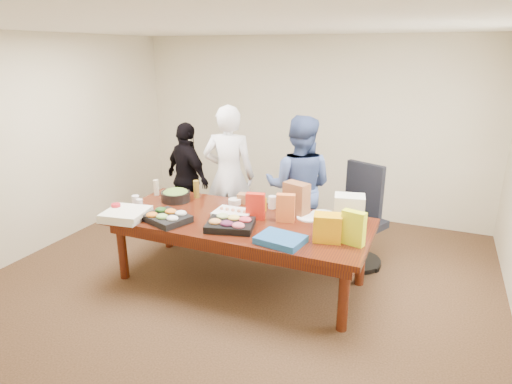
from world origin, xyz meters
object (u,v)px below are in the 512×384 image
at_px(person_right, 299,187).
at_px(salad_bowl, 176,196).
at_px(office_chair, 359,220).
at_px(conference_table, 240,250).
at_px(sheet_cake, 233,214).
at_px(person_center, 229,176).

distance_m(person_right, salad_bowl, 1.50).
bearing_deg(office_chair, person_right, -157.94).
relative_size(conference_table, sheet_cake, 7.06).
bearing_deg(conference_table, sheet_cake, 165.38).
bearing_deg(office_chair, sheet_cake, -120.18).
height_order(conference_table, person_center, person_center).
relative_size(person_right, sheet_cake, 4.45).
bearing_deg(person_center, conference_table, 108.18).
bearing_deg(conference_table, salad_bowl, 166.05).
relative_size(conference_table, person_center, 1.52).
xyz_separation_m(person_right, sheet_cake, (-0.46, -0.91, -0.10)).
xyz_separation_m(office_chair, person_center, (-1.70, 0.01, 0.34)).
relative_size(person_center, salad_bowl, 5.25).
bearing_deg(person_right, person_center, -5.90).
distance_m(office_chair, person_right, 0.82).
xyz_separation_m(person_center, salad_bowl, (-0.38, -0.67, -0.12)).
xyz_separation_m(conference_table, sheet_cake, (-0.09, 0.02, 0.41)).
relative_size(person_right, salad_bowl, 5.02).
bearing_deg(conference_table, person_center, 122.26).
distance_m(person_center, salad_bowl, 0.78).
bearing_deg(person_right, sheet_cake, 56.12).
distance_m(person_center, person_right, 0.94).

